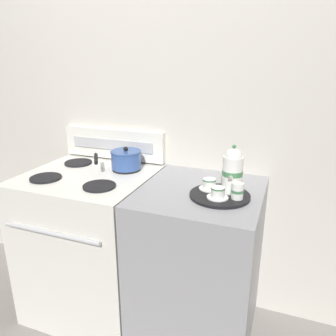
% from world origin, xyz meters
% --- Properties ---
extents(ground_plane, '(6.00, 6.00, 0.00)m').
position_xyz_m(ground_plane, '(0.00, 0.00, 0.00)').
color(ground_plane, gray).
extents(wall_back, '(6.00, 0.05, 2.20)m').
position_xyz_m(wall_back, '(0.00, 0.36, 1.10)').
color(wall_back, beige).
rests_on(wall_back, ground).
extents(stove, '(0.73, 0.71, 0.93)m').
position_xyz_m(stove, '(-0.32, -0.00, 0.46)').
color(stove, silver).
rests_on(stove, ground).
extents(control_panel, '(0.71, 0.05, 0.20)m').
position_xyz_m(control_panel, '(-0.32, 0.32, 1.03)').
color(control_panel, silver).
rests_on(control_panel, stove).
extents(side_counter, '(0.62, 0.68, 0.92)m').
position_xyz_m(side_counter, '(0.37, 0.00, 0.46)').
color(side_counter, '#939399').
rests_on(side_counter, ground).
extents(saucepan, '(0.30, 0.27, 0.13)m').
position_xyz_m(saucepan, '(-0.15, 0.15, 0.99)').
color(saucepan, '#335193').
rests_on(saucepan, stove).
extents(serving_tray, '(0.30, 0.30, 0.01)m').
position_xyz_m(serving_tray, '(0.48, -0.05, 0.93)').
color(serving_tray, black).
rests_on(serving_tray, side_counter).
extents(teapot, '(0.10, 0.16, 0.24)m').
position_xyz_m(teapot, '(0.52, 0.00, 1.04)').
color(teapot, white).
rests_on(teapot, serving_tray).
extents(teacup_left, '(0.10, 0.10, 0.05)m').
position_xyz_m(teacup_left, '(0.48, -0.10, 0.96)').
color(teacup_left, white).
rests_on(teacup_left, serving_tray).
extents(teacup_right, '(0.10, 0.10, 0.05)m').
position_xyz_m(teacup_right, '(0.41, -0.01, 0.96)').
color(teacup_right, white).
rests_on(teacup_right, serving_tray).
extents(creamer_jug, '(0.06, 0.06, 0.08)m').
position_xyz_m(creamer_jug, '(0.57, -0.08, 0.97)').
color(creamer_jug, white).
rests_on(creamer_jug, serving_tray).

